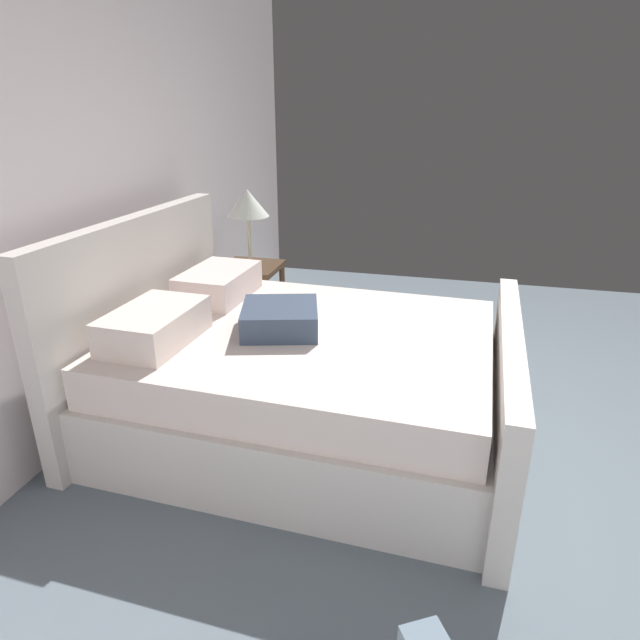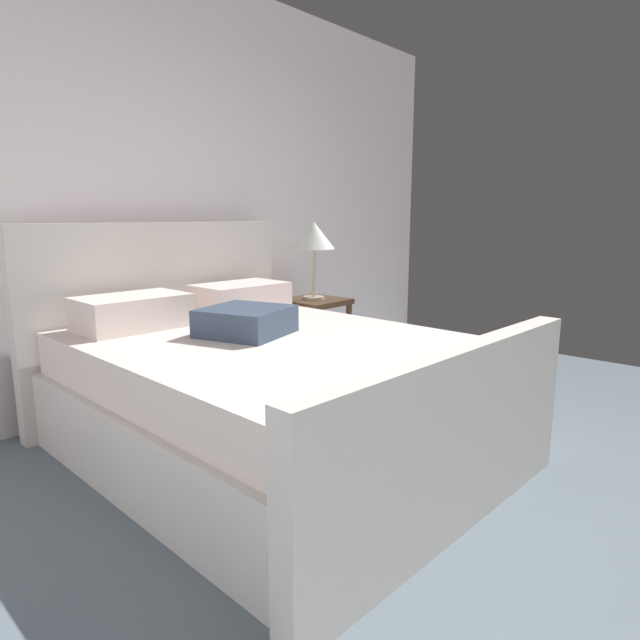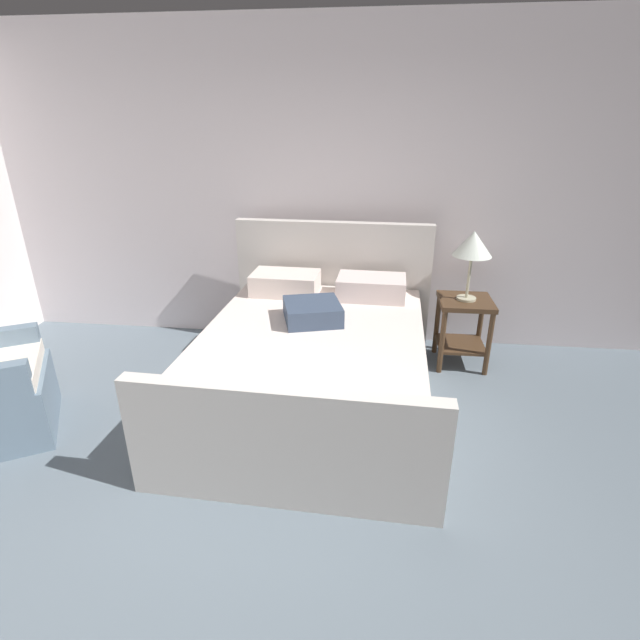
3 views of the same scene
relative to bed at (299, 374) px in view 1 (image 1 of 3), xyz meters
name	(u,v)px [view 1 (image 1 of 3)]	position (x,y,z in m)	size (l,w,h in m)	color
ground_plane	(587,466)	(0.03, -1.57, -0.36)	(6.23, 5.50, 0.02)	slate
wall_back	(80,175)	(0.03, 1.24, 1.05)	(6.35, 0.12, 2.80)	silver
bed	(299,374)	(0.00, 0.00, 0.00)	(1.83, 2.25, 1.18)	silver
nightstand_right	(252,289)	(1.19, 0.74, 0.05)	(0.44, 0.44, 0.60)	#442E1C
table_lamp_right	(248,205)	(1.19, 0.74, 0.72)	(0.32, 0.32, 0.58)	#B7B293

